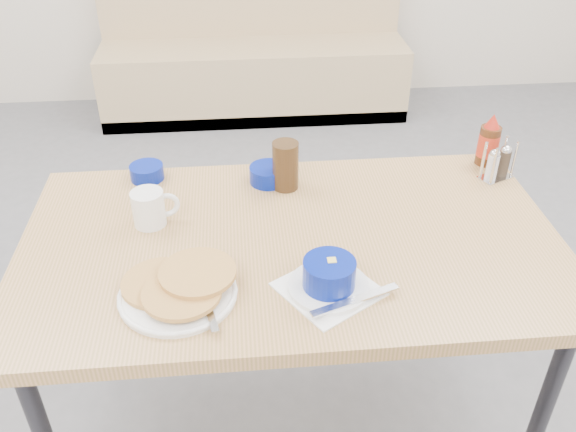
{
  "coord_description": "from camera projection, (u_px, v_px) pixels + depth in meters",
  "views": [
    {
      "loc": [
        -0.13,
        -1.02,
        1.7
      ],
      "look_at": [
        -0.01,
        0.26,
        0.82
      ],
      "focal_mm": 38.0,
      "sensor_mm": 36.0,
      "label": 1
    }
  ],
  "objects": [
    {
      "name": "butter_bowl",
      "position": [
        268.0,
        175.0,
        1.8
      ],
      "size": [
        0.11,
        0.11,
        0.05
      ],
      "rotation": [
        0.0,
        0.0,
        -0.25
      ],
      "color": "navy",
      "rests_on": "dining_table"
    },
    {
      "name": "pancake_plate",
      "position": [
        179.0,
        288.0,
        1.39
      ],
      "size": [
        0.27,
        0.28,
        0.05
      ],
      "rotation": [
        0.0,
        0.0,
        -0.1
      ],
      "color": "white",
      "rests_on": "dining_table"
    },
    {
      "name": "booth_bench",
      "position": [
        253.0,
        56.0,
        3.89
      ],
      "size": [
        1.9,
        0.56,
        1.22
      ],
      "color": "tan",
      "rests_on": "ground"
    },
    {
      "name": "dining_table",
      "position": [
        292.0,
        257.0,
        1.61
      ],
      "size": [
        1.4,
        0.8,
        0.76
      ],
      "color": "tan",
      "rests_on": "ground"
    },
    {
      "name": "grits_setting",
      "position": [
        329.0,
        278.0,
        1.39
      ],
      "size": [
        0.3,
        0.28,
        0.08
      ],
      "rotation": [
        0.0,
        0.0,
        0.57
      ],
      "color": "white",
      "rests_on": "dining_table"
    },
    {
      "name": "sugar_wrapper",
      "position": [
        186.0,
        273.0,
        1.46
      ],
      "size": [
        0.04,
        0.02,
        0.0
      ],
      "primitive_type": "cube",
      "rotation": [
        0.0,
        0.0,
        0.02
      ],
      "color": "#D66A47",
      "rests_on": "dining_table"
    },
    {
      "name": "coffee_mug",
      "position": [
        150.0,
        208.0,
        1.61
      ],
      "size": [
        0.13,
        0.09,
        0.1
      ],
      "rotation": [
        0.0,
        0.0,
        0.21
      ],
      "color": "white",
      "rests_on": "dining_table"
    },
    {
      "name": "condiment_caddy",
      "position": [
        498.0,
        165.0,
        1.81
      ],
      "size": [
        0.12,
        0.09,
        0.12
      ],
      "rotation": [
        0.0,
        0.0,
        0.43
      ],
      "color": "silver",
      "rests_on": "dining_table"
    },
    {
      "name": "creamer_bowl",
      "position": [
        147.0,
        172.0,
        1.82
      ],
      "size": [
        0.1,
        0.1,
        0.04
      ],
      "rotation": [
        0.0,
        0.0,
        -0.1
      ],
      "color": "navy",
      "rests_on": "dining_table"
    },
    {
      "name": "amber_tumbler",
      "position": [
        285.0,
        166.0,
        1.75
      ],
      "size": [
        0.1,
        0.1,
        0.14
      ],
      "primitive_type": "cylinder",
      "rotation": [
        0.0,
        0.0,
        -0.43
      ],
      "color": "#362311",
      "rests_on": "dining_table"
    },
    {
      "name": "syrup_bottle",
      "position": [
        489.0,
        143.0,
        1.87
      ],
      "size": [
        0.06,
        0.06,
        0.17
      ],
      "rotation": [
        0.0,
        0.0,
        0.02
      ],
      "color": "#47230F",
      "rests_on": "dining_table"
    }
  ]
}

